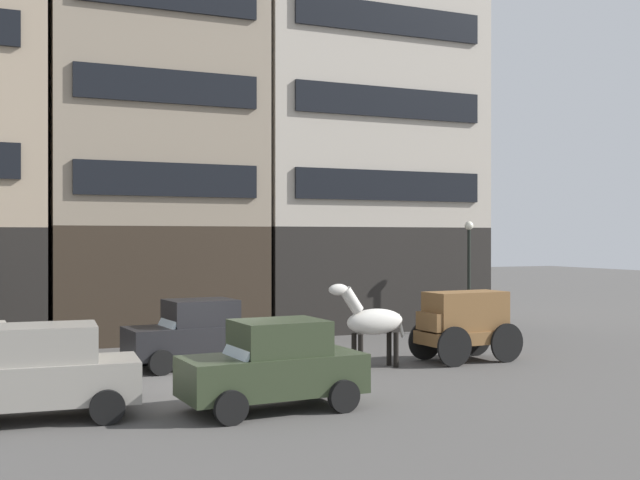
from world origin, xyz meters
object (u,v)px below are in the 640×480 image
cargo_wagon (464,321)px  sedan_dark (42,373)px  streetlamp_curbside (469,261)px  draft_horse (372,321)px  sedan_light (196,333)px  sedan_parked_curb (274,365)px

cargo_wagon → sedan_dark: (-11.55, -2.83, -0.23)m
streetlamp_curbside → draft_horse: bearing=-141.4°
cargo_wagon → sedan_light: 7.53m
cargo_wagon → draft_horse: size_ratio=1.27×
cargo_wagon → streetlamp_curbside: (3.85, 5.43, 1.52)m
cargo_wagon → sedan_parked_curb: cargo_wagon is taller
cargo_wagon → sedan_dark: 11.90m
sedan_dark → cargo_wagon: bearing=13.8°
sedan_dark → sedan_light: size_ratio=1.00×
sedan_dark → streetlamp_curbside: size_ratio=0.92×
cargo_wagon → sedan_dark: cargo_wagon is taller
cargo_wagon → streetlamp_curbside: 6.82m
draft_horse → streetlamp_curbside: 8.81m
sedan_dark → sedan_light: same height
cargo_wagon → draft_horse: (-2.95, -0.00, 0.12)m
draft_horse → sedan_parked_curb: 5.68m
draft_horse → sedan_parked_curb: draft_horse is taller
sedan_dark → sedan_parked_curb: 4.52m
sedan_dark → streetlamp_curbside: 17.56m
sedan_light → draft_horse: bearing=-25.8°
streetlamp_curbside → sedan_dark: bearing=-151.8°
draft_horse → sedan_light: size_ratio=0.61×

